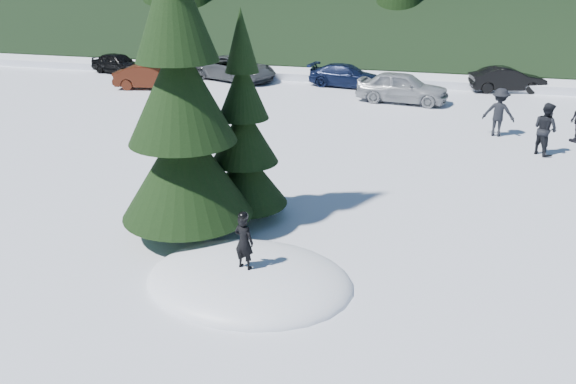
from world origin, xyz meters
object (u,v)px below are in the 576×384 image
(spruce_short, at_px, (244,141))
(adult_2, at_px, (499,112))
(child_skier, at_px, (244,242))
(car_1, at_px, (151,77))
(adult_0, at_px, (545,129))
(car_2, at_px, (236,68))
(car_0, at_px, (118,63))
(car_5, at_px, (507,80))
(car_4, at_px, (402,87))
(car_3, at_px, (347,76))
(spruce_tall, at_px, (181,104))

(spruce_short, height_order, adult_2, spruce_short)
(adult_2, bearing_deg, child_skier, 78.89)
(car_1, bearing_deg, adult_0, -122.15)
(adult_2, height_order, car_2, adult_2)
(child_skier, height_order, adult_0, adult_0)
(spruce_short, height_order, car_0, spruce_short)
(car_1, xyz_separation_m, car_5, (18.73, 4.42, -0.00))
(adult_2, distance_m, car_4, 6.46)
(child_skier, relative_size, car_5, 0.30)
(adult_2, distance_m, car_0, 23.56)
(child_skier, height_order, car_3, child_skier)
(car_4, bearing_deg, car_0, 86.38)
(spruce_tall, xyz_separation_m, car_5, (8.97, 20.51, -2.67))
(adult_0, xyz_separation_m, adult_2, (-1.42, 2.07, 0.01))
(child_skier, xyz_separation_m, car_2, (-8.34, 21.61, -0.36))
(child_skier, relative_size, car_0, 0.32)
(car_3, bearing_deg, child_skier, -167.75)
(car_0, bearing_deg, adult_2, -95.24)
(adult_0, distance_m, car_4, 8.96)
(child_skier, distance_m, car_4, 18.46)
(adult_0, height_order, car_0, adult_0)
(spruce_tall, height_order, adult_2, spruce_tall)
(car_4, distance_m, car_5, 6.64)
(spruce_tall, height_order, spruce_short, spruce_tall)
(child_skier, height_order, car_1, child_skier)
(spruce_short, bearing_deg, adult_2, 55.30)
(car_0, height_order, car_1, car_1)
(spruce_tall, relative_size, spruce_short, 1.60)
(child_skier, xyz_separation_m, adult_0, (7.15, 11.38, -0.14))
(car_3, bearing_deg, adult_2, -129.63)
(car_3, bearing_deg, adult_0, -131.18)
(car_1, relative_size, car_2, 0.77)
(car_1, xyz_separation_m, car_3, (10.22, 3.42, -0.03))
(adult_2, bearing_deg, car_0, -8.92)
(spruce_tall, bearing_deg, adult_0, 44.97)
(spruce_tall, bearing_deg, adult_2, 55.20)
(spruce_short, distance_m, adult_2, 12.24)
(spruce_short, height_order, car_2, spruce_short)
(car_2, height_order, car_4, car_4)
(adult_0, bearing_deg, car_4, 1.20)
(car_5, bearing_deg, adult_0, 168.20)
(spruce_short, distance_m, car_4, 15.28)
(car_4, bearing_deg, car_2, 79.38)
(spruce_tall, xyz_separation_m, car_3, (0.46, 19.51, -2.71))
(spruce_tall, height_order, car_3, spruce_tall)
(spruce_tall, relative_size, child_skier, 7.29)
(car_3, bearing_deg, car_2, 96.98)
(car_0, height_order, car_2, car_2)
(spruce_tall, bearing_deg, car_5, 66.39)
(child_skier, bearing_deg, car_2, -55.53)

